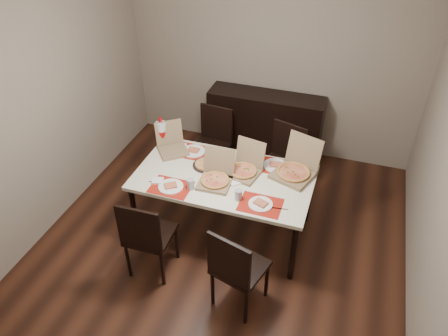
# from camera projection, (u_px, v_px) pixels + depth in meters

# --- Properties ---
(ground) EXTENTS (3.80, 4.00, 0.02)m
(ground) POSITION_uv_depth(u_px,v_px,m) (222.00, 241.00, 4.76)
(ground) COLOR #3D1E12
(ground) RESTS_ON ground
(room_walls) EXTENTS (3.84, 4.02, 2.62)m
(room_walls) POSITION_uv_depth(u_px,v_px,m) (236.00, 77.00, 4.05)
(room_walls) COLOR gray
(room_walls) RESTS_ON ground
(sideboard) EXTENTS (1.50, 0.40, 0.90)m
(sideboard) POSITION_uv_depth(u_px,v_px,m) (265.00, 125.00, 5.84)
(sideboard) COLOR black
(sideboard) RESTS_ON ground
(dining_table) EXTENTS (1.80, 1.00, 0.75)m
(dining_table) POSITION_uv_depth(u_px,v_px,m) (224.00, 181.00, 4.49)
(dining_table) COLOR beige
(dining_table) RESTS_ON ground
(chair_near_left) EXTENTS (0.43, 0.43, 0.93)m
(chair_near_left) POSITION_uv_depth(u_px,v_px,m) (147.00, 235.00, 4.10)
(chair_near_left) COLOR black
(chair_near_left) RESTS_ON ground
(chair_near_right) EXTENTS (0.52, 0.52, 0.93)m
(chair_near_right) POSITION_uv_depth(u_px,v_px,m) (236.00, 268.00, 3.79)
(chair_near_right) COLOR black
(chair_near_right) RESTS_ON ground
(chair_far_left) EXTENTS (0.46, 0.46, 0.93)m
(chair_far_left) POSITION_uv_depth(u_px,v_px,m) (213.00, 140.00, 5.43)
(chair_far_left) COLOR black
(chair_far_left) RESTS_ON ground
(chair_far_right) EXTENTS (0.53, 0.53, 0.93)m
(chair_far_right) POSITION_uv_depth(u_px,v_px,m) (283.00, 159.00, 5.10)
(chair_far_right) COLOR black
(chair_far_right) RESTS_ON ground
(setting_near_left) EXTENTS (0.48, 0.30, 0.11)m
(setting_near_left) POSITION_uv_depth(u_px,v_px,m) (174.00, 185.00, 4.29)
(setting_near_left) COLOR #AA170B
(setting_near_left) RESTS_ON dining_table
(setting_near_right) EXTENTS (0.52, 0.30, 0.11)m
(setting_near_right) POSITION_uv_depth(u_px,v_px,m) (254.00, 201.00, 4.09)
(setting_near_right) COLOR #AA170B
(setting_near_right) RESTS_ON dining_table
(setting_far_left) EXTENTS (0.51, 0.30, 0.11)m
(setting_far_left) POSITION_uv_depth(u_px,v_px,m) (196.00, 151.00, 4.78)
(setting_far_left) COLOR #AA170B
(setting_far_left) RESTS_ON dining_table
(setting_far_right) EXTENTS (0.48, 0.30, 0.11)m
(setting_far_right) POSITION_uv_depth(u_px,v_px,m) (271.00, 165.00, 4.57)
(setting_far_right) COLOR #AA170B
(setting_far_right) RESTS_ON dining_table
(napkin_loose) EXTENTS (0.16, 0.16, 0.02)m
(napkin_loose) POSITION_uv_depth(u_px,v_px,m) (235.00, 182.00, 4.36)
(napkin_loose) COLOR white
(napkin_loose) RESTS_ON dining_table
(pizza_box_center) EXTENTS (0.33, 0.37, 0.32)m
(pizza_box_center) POSITION_uv_depth(u_px,v_px,m) (216.00, 178.00, 4.34)
(pizza_box_center) COLOR #7A6346
(pizza_box_center) RESTS_ON dining_table
(pizza_box_right) EXTENTS (0.49, 0.52, 0.38)m
(pizza_box_right) POSITION_uv_depth(u_px,v_px,m) (295.00, 170.00, 4.43)
(pizza_box_right) COLOR #7A6346
(pizza_box_right) RESTS_ON dining_table
(pizza_box_left) EXTENTS (0.44, 0.45, 0.30)m
(pizza_box_left) POSITION_uv_depth(u_px,v_px,m) (172.00, 146.00, 4.80)
(pizza_box_left) COLOR #7A6346
(pizza_box_left) RESTS_ON dining_table
(pizza_box_extra) EXTENTS (0.38, 0.41, 0.32)m
(pizza_box_extra) POSITION_uv_depth(u_px,v_px,m) (245.00, 168.00, 4.46)
(pizza_box_extra) COLOR #7A6346
(pizza_box_extra) RESTS_ON dining_table
(faina_plate) EXTENTS (0.28, 0.28, 0.03)m
(faina_plate) POSITION_uv_depth(u_px,v_px,m) (206.00, 165.00, 4.58)
(faina_plate) COLOR black
(faina_plate) RESTS_ON dining_table
(dip_bowl) EXTENTS (0.15, 0.15, 0.03)m
(dip_bowl) POSITION_uv_depth(u_px,v_px,m) (239.00, 169.00, 4.52)
(dip_bowl) COLOR white
(dip_bowl) RESTS_ON dining_table
(soda_bottle) EXTENTS (0.11, 0.11, 0.34)m
(soda_bottle) POSITION_uv_depth(u_px,v_px,m) (162.00, 134.00, 4.84)
(soda_bottle) COLOR silver
(soda_bottle) RESTS_ON dining_table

